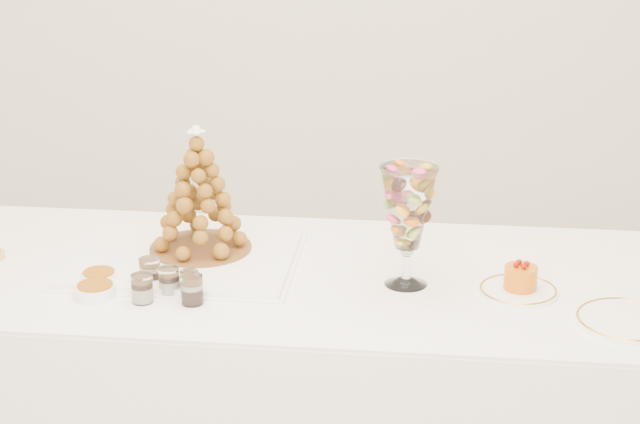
{
  "coord_description": "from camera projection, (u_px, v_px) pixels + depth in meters",
  "views": [
    {
      "loc": [
        0.23,
        -2.41,
        1.88
      ],
      "look_at": [
        0.07,
        0.22,
        0.93
      ],
      "focal_mm": 60.0,
      "sensor_mm": 36.0,
      "label": 1
    }
  ],
  "objects": [
    {
      "name": "buffet_table",
      "position": [
        317.0,
        408.0,
        2.9
      ],
      "size": [
        2.12,
        0.94,
        0.79
      ],
      "rotation": [
        0.0,
        0.0,
        -0.05
      ],
      "color": "white",
      "rests_on": "ground"
    },
    {
      "name": "lace_tray",
      "position": [
        182.0,
        260.0,
        2.83
      ],
      "size": [
        0.61,
        0.47,
        0.02
      ],
      "primitive_type": "cube",
      "rotation": [
        0.0,
        0.0,
        -0.05
      ],
      "color": "white",
      "rests_on": "buffet_table"
    },
    {
      "name": "macaron_vase",
      "position": [
        408.0,
        209.0,
        2.63
      ],
      "size": [
        0.14,
        0.14,
        0.31
      ],
      "color": "white",
      "rests_on": "buffet_table"
    },
    {
      "name": "cake_plate",
      "position": [
        518.0,
        291.0,
        2.65
      ],
      "size": [
        0.2,
        0.2,
        0.01
      ],
      "primitive_type": "cylinder",
      "color": "white",
      "rests_on": "buffet_table"
    },
    {
      "name": "spare_plate",
      "position": [
        627.0,
        321.0,
        2.49
      ],
      "size": [
        0.24,
        0.24,
        0.01
      ],
      "primitive_type": "cylinder",
      "color": "white",
      "rests_on": "buffet_table"
    },
    {
      "name": "verrine_a",
      "position": [
        150.0,
        272.0,
        2.68
      ],
      "size": [
        0.05,
        0.05,
        0.07
      ],
      "primitive_type": "cylinder",
      "rotation": [
        0.0,
        0.0,
        -0.0
      ],
      "color": "white",
      "rests_on": "buffet_table"
    },
    {
      "name": "verrine_b",
      "position": [
        169.0,
        281.0,
        2.63
      ],
      "size": [
        0.07,
        0.07,
        0.07
      ],
      "primitive_type": "cylinder",
      "rotation": [
        0.0,
        0.0,
        0.34
      ],
      "color": "white",
      "rests_on": "buffet_table"
    },
    {
      "name": "verrine_c",
      "position": [
        189.0,
        283.0,
        2.63
      ],
      "size": [
        0.05,
        0.05,
        0.06
      ],
      "primitive_type": "cylinder",
      "rotation": [
        0.0,
        0.0,
        -0.09
      ],
      "color": "white",
      "rests_on": "buffet_table"
    },
    {
      "name": "verrine_d",
      "position": [
        142.0,
        288.0,
        2.59
      ],
      "size": [
        0.06,
        0.06,
        0.07
      ],
      "primitive_type": "cylinder",
      "rotation": [
        0.0,
        0.0,
        -0.18
      ],
      "color": "white",
      "rests_on": "buffet_table"
    },
    {
      "name": "verrine_e",
      "position": [
        192.0,
        290.0,
        2.58
      ],
      "size": [
        0.06,
        0.06,
        0.07
      ],
      "primitive_type": "cylinder",
      "rotation": [
        0.0,
        0.0,
        -0.09
      ],
      "color": "white",
      "rests_on": "buffet_table"
    },
    {
      "name": "ramekin_back",
      "position": [
        99.0,
        278.0,
        2.7
      ],
      "size": [
        0.09,
        0.09,
        0.03
      ],
      "primitive_type": "cylinder",
      "color": "white",
      "rests_on": "buffet_table"
    },
    {
      "name": "ramekin_front",
      "position": [
        95.0,
        291.0,
        2.62
      ],
      "size": [
        0.1,
        0.1,
        0.03
      ],
      "primitive_type": "cylinder",
      "color": "white",
      "rests_on": "buffet_table"
    },
    {
      "name": "croquembouche",
      "position": [
        198.0,
        190.0,
        2.82
      ],
      "size": [
        0.27,
        0.27,
        0.34
      ],
      "rotation": [
        0.0,
        0.0,
        0.03
      ],
      "color": "brown",
      "rests_on": "lace_tray"
    },
    {
      "name": "mousse_cake",
      "position": [
        521.0,
        277.0,
        2.64
      ],
      "size": [
        0.08,
        0.08,
        0.07
      ],
      "color": "#D05F09",
      "rests_on": "cake_plate"
    }
  ]
}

